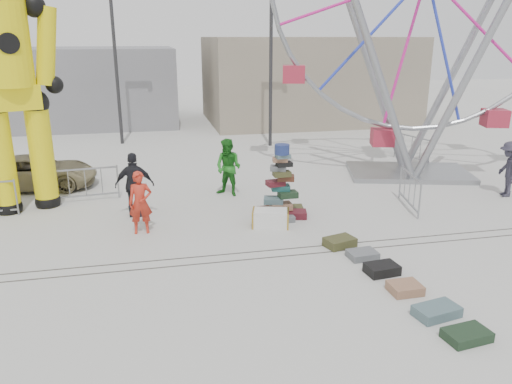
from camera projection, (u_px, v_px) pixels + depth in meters
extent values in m
plane|color=#9E9E99|center=(278.00, 268.00, 11.34)|extent=(90.00, 90.00, 0.00)
cube|color=#47443F|center=(272.00, 257.00, 11.90)|extent=(40.00, 0.04, 0.01)
cube|color=#47443F|center=(268.00, 251.00, 12.27)|extent=(40.00, 0.04, 0.01)
cube|color=gray|center=(306.00, 79.00, 30.66)|extent=(12.00, 8.00, 5.00)
cube|color=gray|center=(90.00, 86.00, 29.99)|extent=(10.00, 8.00, 4.40)
cylinder|color=#2D2D30|center=(271.00, 60.00, 22.87)|extent=(0.16, 0.16, 8.00)
cylinder|color=#2D2D30|center=(116.00, 60.00, 23.32)|extent=(0.16, 0.16, 8.00)
cube|color=#1C5552|center=(268.00, 215.00, 14.38)|extent=(0.72, 0.50, 0.23)
cube|color=#55161F|center=(295.00, 214.00, 14.48)|extent=(0.74, 0.59, 0.21)
cube|color=#4F2819|center=(266.00, 211.00, 14.80)|extent=(0.66, 0.49, 0.19)
cube|color=#434422|center=(292.00, 209.00, 14.89)|extent=(0.69, 0.53, 0.21)
cube|color=slate|center=(283.00, 218.00, 14.19)|extent=(0.62, 0.44, 0.17)
cube|color=black|center=(278.00, 208.00, 15.01)|extent=(0.64, 0.50, 0.19)
cube|color=#9C6C4F|center=(281.00, 206.00, 14.49)|extent=(0.61, 0.42, 0.19)
cube|color=slate|center=(274.00, 200.00, 14.43)|extent=(0.64, 0.52, 0.17)
cube|color=#1C331E|center=(288.00, 194.00, 14.39)|extent=(0.56, 0.39, 0.17)
cube|color=#1C5552|center=(281.00, 188.00, 14.46)|extent=(0.57, 0.42, 0.16)
cube|color=#55161F|center=(275.00, 183.00, 14.35)|extent=(0.56, 0.43, 0.16)
cube|color=#4F2819|center=(286.00, 178.00, 14.30)|extent=(0.55, 0.44, 0.16)
cube|color=#434422|center=(282.00, 174.00, 14.15)|extent=(0.50, 0.34, 0.14)
cube|color=slate|center=(278.00, 168.00, 14.21)|extent=(0.53, 0.43, 0.14)
cube|color=black|center=(284.00, 164.00, 14.12)|extent=(0.45, 0.32, 0.12)
cube|color=#9C6C4F|center=(280.00, 160.00, 14.11)|extent=(0.46, 0.35, 0.12)
cube|color=slate|center=(283.00, 156.00, 14.02)|extent=(0.42, 0.30, 0.10)
cylinder|color=navy|center=(282.00, 149.00, 13.99)|extent=(0.42, 0.42, 0.28)
sphere|color=black|center=(9.00, 207.00, 14.92)|extent=(0.75, 0.75, 0.75)
cylinder|color=yellow|center=(2.00, 161.00, 14.49)|extent=(0.69, 0.69, 3.18)
sphere|color=black|center=(48.00, 201.00, 15.47)|extent=(0.75, 0.75, 0.75)
cylinder|color=yellow|center=(42.00, 156.00, 15.04)|extent=(0.69, 0.69, 3.18)
sphere|color=black|center=(35.00, 103.00, 14.56)|extent=(0.79, 0.79, 0.79)
cube|color=yellow|center=(14.00, 97.00, 14.23)|extent=(1.58, 1.22, 0.69)
cylinder|color=yellow|center=(6.00, 43.00, 13.78)|extent=(1.29, 1.29, 2.38)
sphere|color=black|center=(34.00, 6.00, 13.91)|extent=(0.64, 0.64, 0.64)
cylinder|color=yellow|center=(46.00, 46.00, 14.34)|extent=(0.94, 0.76, 2.23)
sphere|color=black|center=(54.00, 85.00, 14.72)|extent=(0.52, 0.52, 0.52)
cube|color=gray|center=(408.00, 172.00, 18.98)|extent=(4.98, 3.76, 0.18)
cylinder|color=gray|center=(381.00, 82.00, 17.27)|extent=(3.03, 1.10, 7.18)
cylinder|color=gray|center=(465.00, 82.00, 17.10)|extent=(3.03, 1.10, 7.18)
cylinder|color=gray|center=(374.00, 78.00, 18.79)|extent=(3.03, 1.10, 7.18)
cylinder|color=gray|center=(450.00, 78.00, 18.62)|extent=(3.03, 1.10, 7.18)
cube|color=maroon|center=(411.00, 140.00, 18.61)|extent=(0.98, 0.98, 0.62)
cube|color=silver|center=(271.00, 218.00, 13.79)|extent=(1.12, 0.83, 0.47)
cube|color=#434422|center=(340.00, 242.00, 12.50)|extent=(0.86, 0.69, 0.23)
cube|color=slate|center=(362.00, 255.00, 11.85)|extent=(0.71, 0.55, 0.17)
cube|color=black|center=(382.00, 269.00, 11.06)|extent=(0.76, 0.58, 0.22)
cube|color=#9C6C4F|center=(405.00, 288.00, 10.25)|extent=(0.65, 0.54, 0.20)
cube|color=slate|center=(437.00, 311.00, 9.38)|extent=(0.93, 0.65, 0.21)
cube|color=#1C331E|center=(467.00, 335.00, 8.65)|extent=(0.84, 0.59, 0.18)
imported|color=#B62A1A|center=(140.00, 203.00, 13.16)|extent=(0.62, 0.41, 1.69)
imported|color=#1A681A|center=(228.00, 168.00, 16.29)|extent=(1.16, 1.14, 1.89)
imported|color=black|center=(135.00, 185.00, 14.35)|extent=(1.15, 0.57, 1.90)
imported|color=#2A2836|center=(508.00, 169.00, 16.24)|extent=(1.03, 1.33, 1.82)
imported|color=#8B8059|center=(34.00, 172.00, 17.16)|extent=(4.20, 2.10, 1.14)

